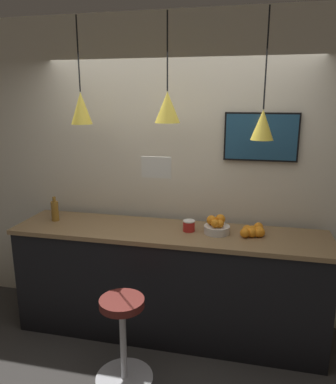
# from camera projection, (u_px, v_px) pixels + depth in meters

# --- Properties ---
(ground_plane) EXTENTS (14.00, 14.00, 0.00)m
(ground_plane) POSITION_uv_depth(u_px,v_px,m) (151.00, 376.00, 2.98)
(ground_plane) COLOR #33302D
(back_wall) EXTENTS (8.00, 0.06, 2.90)m
(back_wall) POSITION_uv_depth(u_px,v_px,m) (178.00, 173.00, 3.60)
(back_wall) COLOR beige
(back_wall) RESTS_ON ground_plane
(service_counter) EXTENTS (2.79, 0.64, 1.01)m
(service_counter) POSITION_uv_depth(u_px,v_px,m) (168.00, 282.00, 3.43)
(service_counter) COLOR black
(service_counter) RESTS_ON ground_plane
(bar_stool) EXTENTS (0.45, 0.45, 0.70)m
(bar_stool) POSITION_uv_depth(u_px,v_px,m) (123.00, 332.00, 2.84)
(bar_stool) COLOR #B7B7BC
(bar_stool) RESTS_ON ground_plane
(fruit_bowl) EXTENTS (0.22, 0.22, 0.15)m
(fruit_bowl) POSITION_uv_depth(u_px,v_px,m) (217.00, 226.00, 3.22)
(fruit_bowl) COLOR beige
(fruit_bowl) RESTS_ON service_counter
(orange_pile) EXTENTS (0.21, 0.26, 0.08)m
(orange_pile) POSITION_uv_depth(u_px,v_px,m) (254.00, 231.00, 3.17)
(orange_pile) COLOR orange
(orange_pile) RESTS_ON service_counter
(juice_bottle) EXTENTS (0.07, 0.07, 0.23)m
(juice_bottle) POSITION_uv_depth(u_px,v_px,m) (55.00, 211.00, 3.54)
(juice_bottle) COLOR olive
(juice_bottle) RESTS_ON service_counter
(spread_jar) EXTENTS (0.11, 0.11, 0.10)m
(spread_jar) POSITION_uv_depth(u_px,v_px,m) (189.00, 226.00, 3.28)
(spread_jar) COLOR red
(spread_jar) RESTS_ON service_counter
(pendant_lamp_left) EXTENTS (0.18, 0.18, 0.87)m
(pendant_lamp_left) POSITION_uv_depth(u_px,v_px,m) (81.00, 108.00, 3.19)
(pendant_lamp_left) COLOR black
(pendant_lamp_middle) EXTENTS (0.21, 0.21, 0.85)m
(pendant_lamp_middle) POSITION_uv_depth(u_px,v_px,m) (167.00, 107.00, 3.02)
(pendant_lamp_middle) COLOR black
(pendant_lamp_right) EXTENTS (0.18, 0.18, 0.97)m
(pendant_lamp_right) POSITION_uv_depth(u_px,v_px,m) (263.00, 124.00, 2.89)
(pendant_lamp_right) COLOR black
(mounted_tv) EXTENTS (0.65, 0.04, 0.43)m
(mounted_tv) POSITION_uv_depth(u_px,v_px,m) (261.00, 137.00, 3.30)
(mounted_tv) COLOR black
(hanging_menu_board) EXTENTS (0.24, 0.01, 0.17)m
(hanging_menu_board) POSITION_uv_depth(u_px,v_px,m) (156.00, 167.00, 2.94)
(hanging_menu_board) COLOR silver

